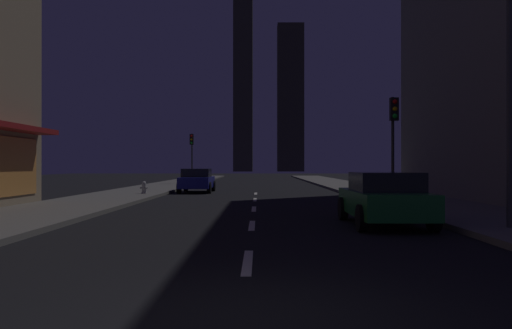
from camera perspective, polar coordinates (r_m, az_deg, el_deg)
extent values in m
cube|color=black|center=(37.34, 0.05, -2.71)|extent=(78.00, 136.00, 0.10)
cube|color=#605E59|center=(37.95, 10.69, -2.48)|extent=(4.00, 76.00, 0.15)
cube|color=#605E59|center=(38.02, -10.57, -2.48)|extent=(4.00, 76.00, 0.15)
cube|color=silver|center=(8.66, -0.95, -10.94)|extent=(0.16, 2.20, 0.01)
cube|color=silver|center=(13.80, -0.46, -6.89)|extent=(0.16, 2.20, 0.01)
cube|color=silver|center=(18.97, -0.24, -5.04)|extent=(0.16, 2.20, 0.01)
cube|color=silver|center=(24.16, -0.11, -3.99)|extent=(0.16, 2.20, 0.01)
cube|color=silver|center=(29.35, -0.03, -3.31)|extent=(0.16, 2.20, 0.01)
cube|color=#39362A|center=(146.44, -1.46, 10.54)|extent=(5.38, 8.25, 57.52)
cube|color=#322F25|center=(145.10, 3.91, 7.49)|extent=(7.46, 5.22, 41.75)
cube|color=#1E722D|center=(14.25, 14.22, -4.21)|extent=(1.80, 4.20, 0.65)
cube|color=black|center=(14.02, 14.42, -1.99)|extent=(1.64, 2.00, 0.55)
cylinder|color=black|center=(15.46, 9.79, -4.92)|extent=(0.22, 0.68, 0.68)
cylinder|color=black|center=(15.84, 16.11, -4.80)|extent=(0.22, 0.68, 0.68)
cylinder|color=black|center=(12.72, 11.87, -5.95)|extent=(0.22, 0.68, 0.68)
cylinder|color=black|center=(13.18, 19.43, -5.74)|extent=(0.22, 0.68, 0.68)
sphere|color=white|center=(16.13, 10.57, -3.56)|extent=(0.18, 0.18, 0.18)
sphere|color=white|center=(16.36, 14.37, -3.51)|extent=(0.18, 0.18, 0.18)
cube|color=navy|center=(31.05, -6.68, -2.01)|extent=(1.80, 4.20, 0.65)
cube|color=black|center=(30.84, -6.72, -0.98)|extent=(1.64, 2.00, 0.55)
cylinder|color=black|center=(32.56, -7.91, -2.40)|extent=(0.22, 0.68, 0.68)
cylinder|color=black|center=(32.36, -4.82, -2.42)|extent=(0.22, 0.68, 0.68)
cylinder|color=black|center=(29.80, -8.69, -2.61)|extent=(0.22, 0.68, 0.68)
cylinder|color=black|center=(29.57, -5.31, -2.63)|extent=(0.22, 0.68, 0.68)
sphere|color=white|center=(33.15, -7.19, -1.80)|extent=(0.18, 0.18, 0.18)
sphere|color=white|center=(33.02, -5.29, -1.81)|extent=(0.18, 0.18, 0.18)
cylinder|color=#B2B2B2|center=(27.37, -12.53, -2.65)|extent=(0.22, 0.22, 0.55)
sphere|color=#B2B2B2|center=(27.36, -12.53, -2.08)|extent=(0.21, 0.21, 0.21)
cylinder|color=#B2B2B2|center=(27.38, -12.53, -3.17)|extent=(0.30, 0.30, 0.06)
cylinder|color=#B2B2B2|center=(27.41, -12.86, -2.59)|extent=(0.10, 0.10, 0.10)
cylinder|color=#B2B2B2|center=(27.34, -12.20, -2.60)|extent=(0.10, 0.10, 0.10)
cylinder|color=#2D2D2D|center=(20.73, 15.18, 1.59)|extent=(0.12, 0.12, 4.20)
cube|color=black|center=(20.65, 15.32, 6.04)|extent=(0.32, 0.24, 0.90)
sphere|color=red|center=(20.56, 15.42, 6.86)|extent=(0.18, 0.18, 0.18)
sphere|color=#F2B20C|center=(20.52, 15.42, 6.08)|extent=(0.18, 0.18, 0.18)
sphere|color=#19D833|center=(20.50, 15.42, 5.30)|extent=(0.18, 0.18, 0.18)
cylinder|color=#2D2D2D|center=(43.12, -7.24, 0.69)|extent=(0.12, 0.12, 4.20)
cube|color=black|center=(42.98, -7.28, 2.83)|extent=(0.32, 0.24, 0.90)
sphere|color=red|center=(42.86, -7.30, 3.21)|extent=(0.18, 0.18, 0.18)
sphere|color=#F2B20C|center=(42.85, -7.30, 2.84)|extent=(0.18, 0.18, 0.18)
sphere|color=#19D833|center=(42.83, -7.30, 2.46)|extent=(0.18, 0.18, 0.18)
cylinder|color=#38383D|center=(13.63, 26.73, 7.35)|extent=(0.16, 0.16, 6.50)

